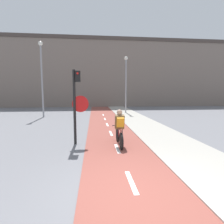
{
  "coord_description": "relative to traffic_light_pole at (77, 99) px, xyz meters",
  "views": [
    {
      "loc": [
        -0.86,
        -3.38,
        2.14
      ],
      "look_at": [
        0.0,
        4.95,
        1.2
      ],
      "focal_mm": 28.0,
      "sensor_mm": 36.0,
      "label": 1
    }
  ],
  "objects": [
    {
      "name": "cyclist_near",
      "position": [
        1.7,
        -0.42,
        -1.18
      ],
      "size": [
        0.46,
        1.69,
        1.47
      ],
      "color": "black",
      "rests_on": "ground_plane"
    },
    {
      "name": "street_lamp_sidewalk",
      "position": [
        4.0,
        10.78,
        1.71
      ],
      "size": [
        0.36,
        0.36,
        5.77
      ],
      "color": "gray",
      "rests_on": "ground_plane"
    },
    {
      "name": "street_lamp_far",
      "position": [
        -3.69,
        8.43,
        2.04
      ],
      "size": [
        0.36,
        0.36,
        6.38
      ],
      "color": "gray",
      "rests_on": "ground_plane"
    },
    {
      "name": "bike_lane",
      "position": [
        1.56,
        -3.81,
        -1.88
      ],
      "size": [
        2.44,
        60.0,
        0.02
      ],
      "color": "brown",
      "rests_on": "ground_plane"
    },
    {
      "name": "building_row_background",
      "position": [
        1.56,
        21.25,
        3.21
      ],
      "size": [
        60.0,
        5.2,
        10.18
      ],
      "color": "slate",
      "rests_on": "ground_plane"
    },
    {
      "name": "traffic_light_pole",
      "position": [
        0.0,
        0.0,
        0.0
      ],
      "size": [
        0.67,
        0.25,
        3.05
      ],
      "color": "black",
      "rests_on": "ground_plane"
    },
    {
      "name": "ground_plane",
      "position": [
        1.56,
        -3.81,
        -1.89
      ],
      "size": [
        120.0,
        120.0,
        0.0
      ],
      "primitive_type": "plane",
      "color": "slate"
    }
  ]
}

